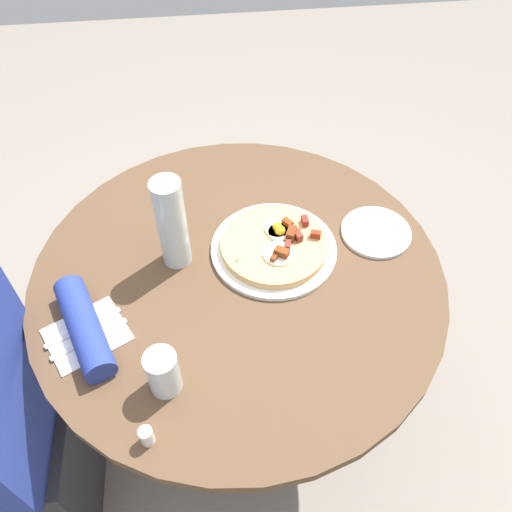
# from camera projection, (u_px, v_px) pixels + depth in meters

# --- Properties ---
(ground_plane) EXTENTS (6.00, 6.00, 0.00)m
(ground_plane) POSITION_uv_depth(u_px,v_px,m) (243.00, 403.00, 1.87)
(ground_plane) COLOR gray
(dining_table) EXTENTS (1.02, 1.02, 0.76)m
(dining_table) POSITION_uv_depth(u_px,v_px,m) (239.00, 313.00, 1.43)
(dining_table) COLOR brown
(dining_table) RESTS_ON ground_plane
(person_seated) EXTENTS (0.43, 0.48, 1.14)m
(person_seated) POSITION_uv_depth(u_px,v_px,m) (3.00, 433.00, 1.29)
(person_seated) COLOR #2D2D33
(person_seated) RESTS_ON ground_plane
(pizza_plate) EXTENTS (0.32, 0.32, 0.01)m
(pizza_plate) POSITION_uv_depth(u_px,v_px,m) (274.00, 249.00, 1.34)
(pizza_plate) COLOR white
(pizza_plate) RESTS_ON dining_table
(breakfast_pizza) EXTENTS (0.27, 0.27, 0.05)m
(breakfast_pizza) POSITION_uv_depth(u_px,v_px,m) (275.00, 244.00, 1.32)
(breakfast_pizza) COLOR tan
(breakfast_pizza) RESTS_ON pizza_plate
(bread_plate) EXTENTS (0.18, 0.18, 0.01)m
(bread_plate) POSITION_uv_depth(u_px,v_px,m) (376.00, 232.00, 1.38)
(bread_plate) COLOR white
(bread_plate) RESTS_ON dining_table
(napkin) EXTENTS (0.20, 0.22, 0.00)m
(napkin) POSITION_uv_depth(u_px,v_px,m) (87.00, 335.00, 1.18)
(napkin) COLOR white
(napkin) RESTS_ON dining_table
(fork) EXTENTS (0.09, 0.16, 0.00)m
(fork) POSITION_uv_depth(u_px,v_px,m) (90.00, 339.00, 1.17)
(fork) COLOR silver
(fork) RESTS_ON napkin
(knife) EXTENTS (0.09, 0.16, 0.00)m
(knife) POSITION_uv_depth(u_px,v_px,m) (83.00, 328.00, 1.18)
(knife) COLOR silver
(knife) RESTS_ON napkin
(water_glass) EXTENTS (0.07, 0.07, 0.11)m
(water_glass) POSITION_uv_depth(u_px,v_px,m) (163.00, 372.00, 1.06)
(water_glass) COLOR silver
(water_glass) RESTS_ON dining_table
(water_bottle) EXTENTS (0.07, 0.07, 0.25)m
(water_bottle) POSITION_uv_depth(u_px,v_px,m) (172.00, 224.00, 1.23)
(water_bottle) COLOR silver
(water_bottle) RESTS_ON dining_table
(salt_shaker) EXTENTS (0.03, 0.03, 0.05)m
(salt_shaker) POSITION_uv_depth(u_px,v_px,m) (147.00, 436.00, 1.01)
(salt_shaker) COLOR white
(salt_shaker) RESTS_ON dining_table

